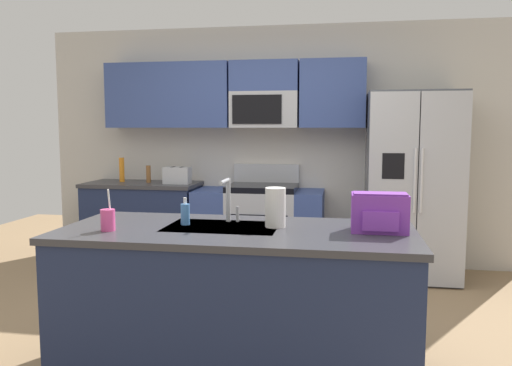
% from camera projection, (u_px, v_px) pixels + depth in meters
% --- Properties ---
extents(ground_plane, '(9.00, 9.00, 0.00)m').
position_uv_depth(ground_plane, '(237.00, 335.00, 3.69)').
color(ground_plane, '#997A56').
rests_on(ground_plane, ground).
extents(kitchen_wall_unit, '(5.20, 0.43, 2.60)m').
position_uv_depth(kitchen_wall_unit, '(263.00, 130.00, 5.60)').
color(kitchen_wall_unit, beige).
rests_on(kitchen_wall_unit, ground).
extents(back_counter, '(1.24, 0.63, 0.90)m').
position_uv_depth(back_counter, '(143.00, 223.00, 5.65)').
color(back_counter, '#1E2A4D').
rests_on(back_counter, ground).
extents(range_oven, '(1.36, 0.61, 1.10)m').
position_uv_depth(range_oven, '(259.00, 227.00, 5.43)').
color(range_oven, '#B7BABF').
rests_on(range_oven, ground).
extents(refrigerator, '(0.90, 0.76, 1.85)m').
position_uv_depth(refrigerator, '(412.00, 186.00, 5.05)').
color(refrigerator, '#4C4F54').
rests_on(refrigerator, ground).
extents(island_counter, '(2.11, 0.92, 0.90)m').
position_uv_depth(island_counter, '(237.00, 301.00, 3.09)').
color(island_counter, '#1E2A4D').
rests_on(island_counter, ground).
extents(toaster, '(0.28, 0.16, 0.18)m').
position_uv_depth(toaster, '(177.00, 175.00, 5.47)').
color(toaster, '#B7BABF').
rests_on(toaster, back_counter).
extents(pepper_mill, '(0.05, 0.05, 0.19)m').
position_uv_depth(pepper_mill, '(148.00, 174.00, 5.58)').
color(pepper_mill, brown).
rests_on(pepper_mill, back_counter).
extents(bottle_orange, '(0.06, 0.06, 0.27)m').
position_uv_depth(bottle_orange, '(122.00, 170.00, 5.66)').
color(bottle_orange, orange).
rests_on(bottle_orange, back_counter).
extents(sink_faucet, '(0.08, 0.21, 0.28)m').
position_uv_depth(sink_faucet, '(228.00, 196.00, 3.22)').
color(sink_faucet, '#B7BABF').
rests_on(sink_faucet, island_counter).
extents(drink_cup_pink, '(0.08, 0.08, 0.25)m').
position_uv_depth(drink_cup_pink, '(108.00, 220.00, 2.97)').
color(drink_cup_pink, '#EA4C93').
rests_on(drink_cup_pink, island_counter).
extents(soap_dispenser, '(0.06, 0.06, 0.17)m').
position_uv_depth(soap_dispenser, '(185.00, 214.00, 3.15)').
color(soap_dispenser, '#4C8CD8').
rests_on(soap_dispenser, island_counter).
extents(paper_towel_roll, '(0.12, 0.12, 0.24)m').
position_uv_depth(paper_towel_roll, '(275.00, 207.00, 3.08)').
color(paper_towel_roll, white).
rests_on(paper_towel_roll, island_counter).
extents(backpack, '(0.32, 0.22, 0.23)m').
position_uv_depth(backpack, '(379.00, 212.00, 2.93)').
color(backpack, purple).
rests_on(backpack, island_counter).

